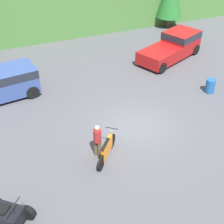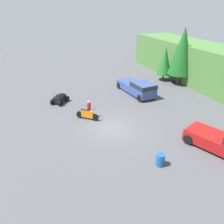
# 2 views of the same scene
# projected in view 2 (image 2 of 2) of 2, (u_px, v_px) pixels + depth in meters

# --- Properties ---
(ground_plane) EXTENTS (80.00, 80.00, 0.00)m
(ground_plane) POSITION_uv_depth(u_px,v_px,m) (112.00, 128.00, 19.30)
(ground_plane) COLOR #4C4C51
(tree_left) EXTENTS (2.08, 2.08, 4.73)m
(tree_left) POSITION_uv_depth(u_px,v_px,m) (165.00, 61.00, 30.26)
(tree_left) COLOR brown
(tree_left) RESTS_ON ground_plane
(tree_mid_left) EXTENTS (3.26, 3.26, 7.41)m
(tree_mid_left) POSITION_uv_depth(u_px,v_px,m) (182.00, 51.00, 28.24)
(tree_mid_left) COLOR brown
(tree_mid_left) RESTS_ON ground_plane
(pickup_truck_second) EXTENTS (6.06, 2.82, 1.76)m
(pickup_truck_second) POSITION_uv_depth(u_px,v_px,m) (138.00, 87.00, 25.97)
(pickup_truck_second) COLOR #334784
(pickup_truck_second) RESTS_ON ground_plane
(dirt_bike) EXTENTS (1.57, 1.78, 1.20)m
(dirt_bike) POSITION_uv_depth(u_px,v_px,m) (87.00, 115.00, 20.48)
(dirt_bike) COLOR black
(dirt_bike) RESTS_ON ground_plane
(quad_atv) EXTENTS (2.30, 2.23, 1.21)m
(quad_atv) POSITION_uv_depth(u_px,v_px,m) (60.00, 99.00, 24.00)
(quad_atv) COLOR black
(quad_atv) RESTS_ON ground_plane
(rider_person) EXTENTS (0.51, 0.51, 1.75)m
(rider_person) POSITION_uv_depth(u_px,v_px,m) (89.00, 108.00, 20.66)
(rider_person) COLOR brown
(rider_person) RESTS_ON ground_plane
(steel_barrel) EXTENTS (0.58, 0.58, 0.88)m
(steel_barrel) POSITION_uv_depth(u_px,v_px,m) (160.00, 160.00, 14.62)
(steel_barrel) COLOR #1E5193
(steel_barrel) RESTS_ON ground_plane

